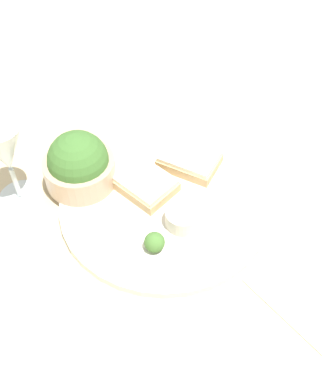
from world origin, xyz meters
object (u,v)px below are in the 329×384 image
salad_bowl (79,165)px  wine_glass (5,152)px  napkin (316,283)px  sauce_ramekin (182,217)px  cheese_toast_near (189,160)px  cheese_toast_far (144,183)px

salad_bowl → wine_glass: (0.06, 0.09, 0.06)m
wine_glass → napkin: 0.51m
sauce_ramekin → cheese_toast_near: (0.08, -0.10, -0.00)m
salad_bowl → cheese_toast_near: 0.19m
cheese_toast_near → napkin: bearing=172.9°
salad_bowl → wine_glass: size_ratio=0.75×
sauce_ramekin → napkin: bearing=-162.7°
wine_glass → salad_bowl: bearing=-121.2°
salad_bowl → cheese_toast_near: salad_bowl is taller
cheese_toast_far → wine_glass: bearing=47.3°
sauce_ramekin → cheese_toast_near: size_ratio=0.47×
cheese_toast_far → wine_glass: wine_glass is taller
napkin → cheese_toast_far: bearing=10.5°
salad_bowl → napkin: (-0.40, -0.12, -0.05)m
wine_glass → cheese_toast_near: bearing=-123.0°
cheese_toast_far → wine_glass: 0.23m
salad_bowl → napkin: 0.42m
sauce_ramekin → wine_glass: (0.24, 0.15, 0.08)m
salad_bowl → sauce_ramekin: salad_bowl is taller
sauce_ramekin → cheese_toast_far: (0.10, -0.01, -0.00)m
wine_glass → sauce_ramekin: bearing=-148.7°
sauce_ramekin → cheese_toast_near: sauce_ramekin is taller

